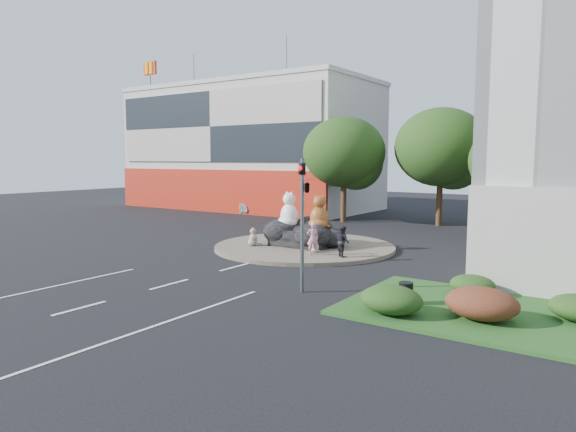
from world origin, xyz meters
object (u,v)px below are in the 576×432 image
(kitten_white, at_px, (315,245))
(pedestrian_dark, at_px, (343,241))
(pedestrian_pink, at_px, (313,239))
(cat_white, at_px, (289,210))
(kitten_calico, at_px, (253,236))
(parked_car, at_px, (237,205))
(litter_bin, at_px, (406,293))
(cat_tabby, at_px, (319,212))

(kitten_white, xyz_separation_m, pedestrian_dark, (1.75, -0.20, 0.36))
(pedestrian_pink, xyz_separation_m, pedestrian_dark, (1.50, 0.38, -0.05))
(cat_white, relative_size, kitten_calico, 2.06)
(cat_white, xyz_separation_m, pedestrian_pink, (2.75, -1.94, -1.14))
(kitten_calico, height_order, parked_car, parked_car)
(pedestrian_dark, height_order, litter_bin, pedestrian_dark)
(pedestrian_dark, bearing_deg, litter_bin, 170.27)
(kitten_calico, xyz_separation_m, parked_car, (-13.35, 14.44, 0.00))
(cat_tabby, height_order, litter_bin, cat_tabby)
(cat_white, relative_size, pedestrian_pink, 1.30)
(kitten_calico, bearing_deg, pedestrian_dark, 27.34)
(pedestrian_dark, bearing_deg, cat_white, 16.65)
(kitten_white, relative_size, pedestrian_pink, 0.50)
(cat_tabby, relative_size, litter_bin, 2.69)
(kitten_white, bearing_deg, cat_tabby, 68.91)
(pedestrian_pink, bearing_deg, litter_bin, 100.83)
(pedestrian_pink, bearing_deg, parked_car, -81.62)
(pedestrian_pink, bearing_deg, pedestrian_dark, 152.86)
(litter_bin, bearing_deg, pedestrian_dark, 133.43)
(cat_white, xyz_separation_m, litter_bin, (9.84, -7.46, -1.67))
(pedestrian_dark, distance_m, litter_bin, 8.13)
(kitten_calico, height_order, litter_bin, kitten_calico)
(parked_car, bearing_deg, kitten_calico, -130.30)
(pedestrian_pink, xyz_separation_m, litter_bin, (7.08, -5.52, -0.52))
(cat_tabby, bearing_deg, kitten_white, -92.12)
(cat_white, distance_m, cat_tabby, 1.79)
(pedestrian_pink, height_order, litter_bin, pedestrian_pink)
(kitten_white, bearing_deg, pedestrian_dark, -51.43)
(cat_white, distance_m, kitten_white, 3.25)
(kitten_white, xyz_separation_m, parked_car, (-17.25, 14.29, 0.11))
(litter_bin, bearing_deg, pedestrian_pink, 142.08)
(litter_bin, bearing_deg, cat_white, 142.82)
(cat_tabby, height_order, parked_car, cat_tabby)
(kitten_calico, height_order, pedestrian_dark, pedestrian_dark)
(cat_white, relative_size, kitten_white, 2.61)
(cat_white, relative_size, litter_bin, 2.86)
(cat_tabby, xyz_separation_m, litter_bin, (8.08, -7.82, -1.60))
(kitten_calico, distance_m, pedestrian_pink, 4.18)
(parked_car, bearing_deg, litter_bin, -122.72)
(kitten_calico, distance_m, kitten_white, 3.90)
(pedestrian_dark, height_order, parked_car, pedestrian_dark)
(parked_car, bearing_deg, pedestrian_dark, -120.39)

